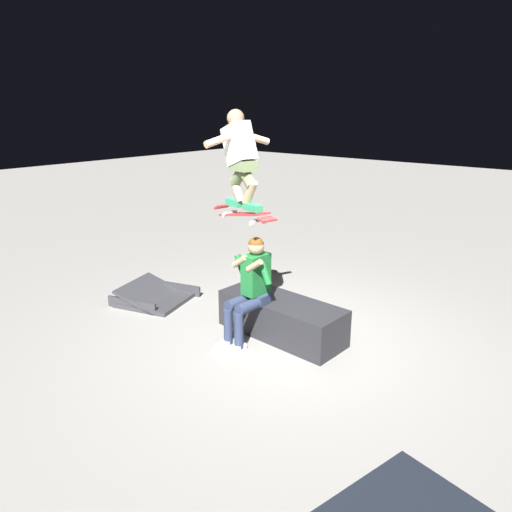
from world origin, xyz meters
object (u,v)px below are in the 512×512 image
at_px(skateboard, 244,214).
at_px(kicker_ramp, 156,298).
at_px(skater_airborne, 240,155).
at_px(ledge_box_main, 281,318).
at_px(person_sitting_on_ledge, 250,285).

distance_m(skateboard, kicker_ramp, 2.34).
distance_m(skater_airborne, kicker_ramp, 2.80).
height_order(ledge_box_main, kicker_ramp, ledge_box_main).
height_order(ledge_box_main, skateboard, skateboard).
bearing_deg(person_sitting_on_ledge, kicker_ramp, -1.17).
distance_m(ledge_box_main, skater_airborne, 2.09).
relative_size(person_sitting_on_ledge, kicker_ramp, 1.16).
distance_m(person_sitting_on_ledge, skateboard, 0.87).
height_order(skater_airborne, kicker_ramp, skater_airborne).
xyz_separation_m(person_sitting_on_ledge, kicker_ramp, (1.90, -0.04, -0.67)).
bearing_deg(ledge_box_main, kicker_ramp, 8.57).
bearing_deg(person_sitting_on_ledge, ledge_box_main, -121.13).
bearing_deg(skateboard, kicker_ramp, 0.14).
bearing_deg(skater_airborne, person_sitting_on_ledge, 163.44).
bearing_deg(kicker_ramp, skater_airborne, -179.42).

